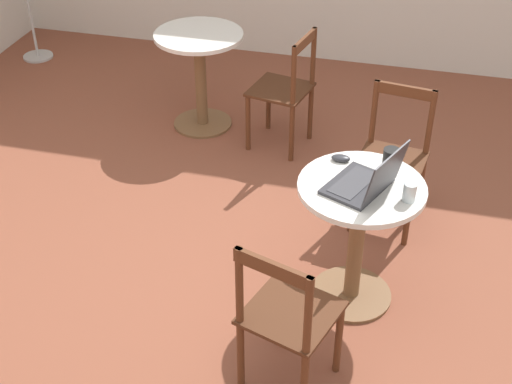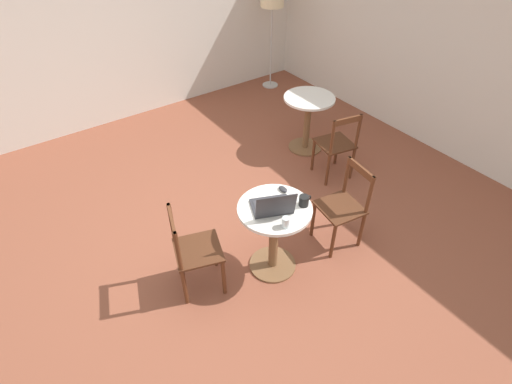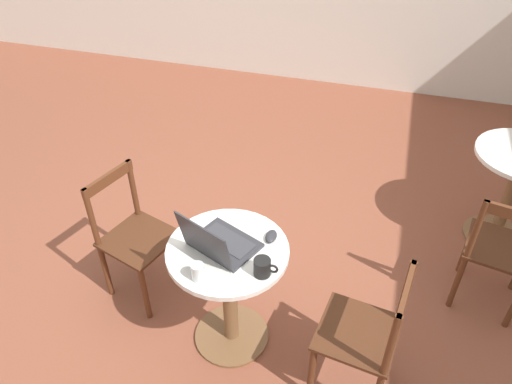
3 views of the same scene
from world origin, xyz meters
name	(u,v)px [view 1 (image 1 of 3)]	position (x,y,z in m)	size (l,w,h in m)	color
ground_plane	(271,301)	(0.00, 0.00, 0.00)	(16.00, 16.00, 0.00)	brown
cafe_table_near	(358,223)	(0.16, -0.42, 0.52)	(0.65, 0.65, 0.75)	brown
cafe_table_mid	(200,63)	(1.78, 0.97, 0.52)	(0.65, 0.65, 0.75)	brown
chair_near_right	(392,159)	(0.92, -0.54, 0.44)	(0.45, 0.45, 0.88)	#562D19
chair_near_left	(287,319)	(-0.55, -0.20, 0.44)	(0.50, 0.50, 0.88)	#562D19
chair_mid_front	(286,91)	(1.64, 0.29, 0.44)	(0.47, 0.47, 0.88)	#562D19
laptop	(366,182)	(0.12, -0.44, 0.80)	(0.43, 0.41, 0.26)	#2D2D33
mouse	(341,158)	(0.35, -0.29, 0.77)	(0.06, 0.10, 0.03)	#2D2D33
mug	(391,157)	(0.38, -0.54, 0.80)	(0.12, 0.09, 0.10)	black
drinking_glass	(410,192)	(0.09, -0.66, 0.80)	(0.07, 0.07, 0.10)	silver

